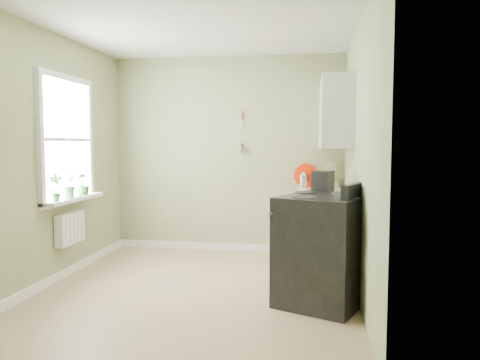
# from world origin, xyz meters

# --- Properties ---
(floor) EXTENTS (3.20, 3.60, 0.02)m
(floor) POSITION_xyz_m (0.00, 0.00, -0.01)
(floor) COLOR #A3805A
(floor) RESTS_ON ground
(ceiling) EXTENTS (3.20, 3.60, 0.02)m
(ceiling) POSITION_xyz_m (0.00, 0.00, 2.71)
(ceiling) COLOR white
(ceiling) RESTS_ON wall_back
(wall_back) EXTENTS (3.20, 0.02, 2.70)m
(wall_back) POSITION_xyz_m (0.00, 1.81, 1.35)
(wall_back) COLOR #8E9666
(wall_back) RESTS_ON floor
(wall_left) EXTENTS (0.02, 3.60, 2.70)m
(wall_left) POSITION_xyz_m (-1.61, 0.00, 1.35)
(wall_left) COLOR #8E9666
(wall_left) RESTS_ON floor
(wall_right) EXTENTS (0.02, 3.60, 2.70)m
(wall_right) POSITION_xyz_m (1.61, 0.00, 1.35)
(wall_right) COLOR #8E9666
(wall_right) RESTS_ON floor
(base_cabinets) EXTENTS (0.60, 1.60, 0.87)m
(base_cabinets) POSITION_xyz_m (1.30, 1.00, 0.43)
(base_cabinets) COLOR silver
(base_cabinets) RESTS_ON floor
(countertop) EXTENTS (0.64, 1.60, 0.04)m
(countertop) POSITION_xyz_m (1.29, 1.00, 0.89)
(countertop) COLOR tan
(countertop) RESTS_ON base_cabinets
(upper_cabinets) EXTENTS (0.35, 1.40, 0.80)m
(upper_cabinets) POSITION_xyz_m (1.43, 1.10, 1.85)
(upper_cabinets) COLOR silver
(upper_cabinets) RESTS_ON wall_right
(window) EXTENTS (0.06, 1.14, 1.44)m
(window) POSITION_xyz_m (-1.58, 0.30, 1.55)
(window) COLOR white
(window) RESTS_ON wall_left
(window_sill) EXTENTS (0.18, 1.14, 0.04)m
(window_sill) POSITION_xyz_m (-1.51, 0.30, 0.88)
(window_sill) COLOR white
(window_sill) RESTS_ON wall_left
(radiator) EXTENTS (0.12, 0.50, 0.35)m
(radiator) POSITION_xyz_m (-1.54, 0.25, 0.55)
(radiator) COLOR white
(radiator) RESTS_ON wall_left
(wall_utensils) EXTENTS (0.02, 0.14, 0.58)m
(wall_utensils) POSITION_xyz_m (0.20, 1.78, 1.56)
(wall_utensils) COLOR tan
(wall_utensils) RESTS_ON wall_back
(stove) EXTENTS (1.03, 1.05, 1.15)m
(stove) POSITION_xyz_m (1.28, -0.21, 0.52)
(stove) COLOR black
(stove) RESTS_ON floor
(stand_mixer) EXTENTS (0.22, 0.32, 0.36)m
(stand_mixer) POSITION_xyz_m (1.40, 1.74, 1.06)
(stand_mixer) COLOR #B2B2B7
(stand_mixer) RESTS_ON countertop
(kettle) EXTENTS (0.21, 0.12, 0.21)m
(kettle) POSITION_xyz_m (1.05, 1.72, 1.02)
(kettle) COLOR silver
(kettle) RESTS_ON countertop
(coffee_maker) EXTENTS (0.24, 0.25, 0.31)m
(coffee_maker) POSITION_xyz_m (1.27, 0.30, 1.06)
(coffee_maker) COLOR black
(coffee_maker) RESTS_ON countertop
(red_tray) EXTENTS (0.33, 0.07, 0.33)m
(red_tray) POSITION_xyz_m (1.09, 1.72, 1.07)
(red_tray) COLOR #C51B00
(red_tray) RESTS_ON countertop
(jar) EXTENTS (0.07, 0.07, 0.07)m
(jar) POSITION_xyz_m (1.16, 0.30, 0.95)
(jar) COLOR #B19F8E
(jar) RESTS_ON countertop
(plant_a) EXTENTS (0.19, 0.17, 0.30)m
(plant_a) POSITION_xyz_m (-1.50, -0.10, 1.05)
(plant_a) COLOR #256221
(plant_a) RESTS_ON window_sill
(plant_b) EXTENTS (0.17, 0.20, 0.30)m
(plant_b) POSITION_xyz_m (-1.50, 0.19, 1.05)
(plant_b) COLOR #256221
(plant_b) RESTS_ON window_sill
(plant_c) EXTENTS (0.20, 0.20, 0.27)m
(plant_c) POSITION_xyz_m (-1.50, 0.50, 1.03)
(plant_c) COLOR #256221
(plant_c) RESTS_ON window_sill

